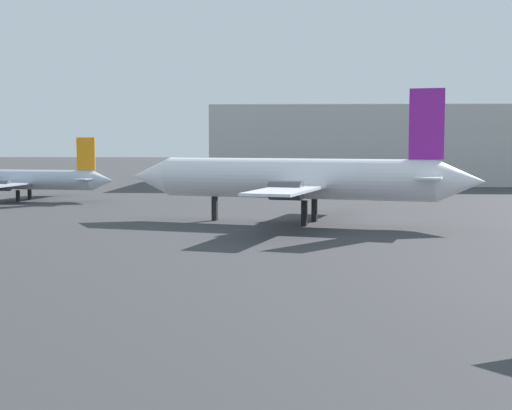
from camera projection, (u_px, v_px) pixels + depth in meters
name	position (u px, v px, depth m)	size (l,w,h in m)	color
airplane_distant	(299.00, 179.00, 65.49)	(31.40, 26.10, 11.49)	white
airplane_far_right	(18.00, 180.00, 90.15)	(24.73, 21.43, 7.57)	#B2BCCC
terminal_building	(408.00, 145.00, 129.62)	(66.06, 26.87, 12.80)	#B7B7B2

